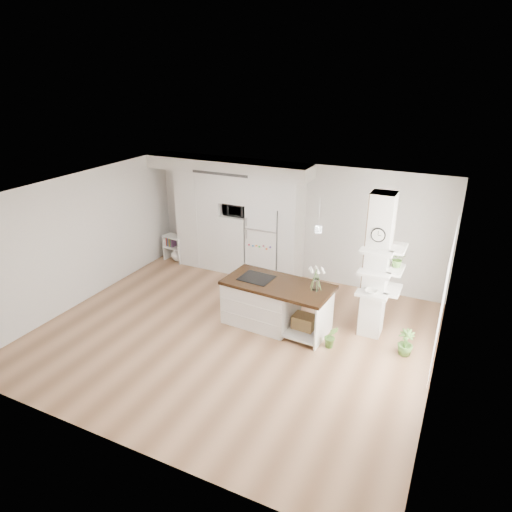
{
  "coord_description": "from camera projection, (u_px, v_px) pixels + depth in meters",
  "views": [
    {
      "loc": [
        3.56,
        -6.39,
        4.63
      ],
      "look_at": [
        0.07,
        0.9,
        1.27
      ],
      "focal_mm": 32.0,
      "sensor_mm": 36.0,
      "label": 1
    }
  ],
  "objects": [
    {
      "name": "decor_bowl",
      "position": [
        371.0,
        291.0,
        7.97
      ],
      "size": [
        0.22,
        0.22,
        0.05
      ],
      "primitive_type": "imported",
      "color": "white",
      "rests_on": "column"
    },
    {
      "name": "microwave",
      "position": [
        236.0,
        209.0,
        10.61
      ],
      "size": [
        0.54,
        0.37,
        0.3
      ],
      "primitive_type": "imported",
      "color": "#2D2D2D",
      "rests_on": "cabinet_wall"
    },
    {
      "name": "shelf_plant",
      "position": [
        398.0,
        259.0,
        7.97
      ],
      "size": [
        0.27,
        0.23,
        0.3
      ],
      "primitive_type": "imported",
      "color": "#4F7F33",
      "rests_on": "column"
    },
    {
      "name": "window",
      "position": [
        445.0,
        294.0,
        6.8
      ],
      "size": [
        0.0,
        2.4,
        2.4
      ],
      "primitive_type": "plane",
      "rotation": [
        1.57,
        0.0,
        -1.57
      ],
      "color": "white",
      "rests_on": "room"
    },
    {
      "name": "kitchen_island",
      "position": [
        267.0,
        301.0,
        8.73
      ],
      "size": [
        2.09,
        1.1,
        1.48
      ],
      "rotation": [
        0.0,
        0.0,
        -0.07
      ],
      "color": "white",
      "rests_on": "floor"
    },
    {
      "name": "pendant_light",
      "position": [
        329.0,
        240.0,
        7.15
      ],
      "size": [
        0.12,
        0.12,
        0.1
      ],
      "primitive_type": "cylinder",
      "color": "white",
      "rests_on": "room"
    },
    {
      "name": "column",
      "position": [
        380.0,
        269.0,
        7.99
      ],
      "size": [
        0.69,
        0.9,
        2.7
      ],
      "color": "silver",
      "rests_on": "floor"
    },
    {
      "name": "floor_plant_b",
      "position": [
        405.0,
        343.0,
        7.85
      ],
      "size": [
        0.28,
        0.28,
        0.48
      ],
      "primitive_type": "imported",
      "rotation": [
        0.0,
        0.0,
        -0.03
      ],
      "color": "#4F7F33",
      "rests_on": "floor"
    },
    {
      "name": "cabinet_wall",
      "position": [
        231.0,
        210.0,
        10.74
      ],
      "size": [
        4.0,
        0.71,
        2.7
      ],
      "color": "white",
      "rests_on": "floor"
    },
    {
      "name": "room",
      "position": [
        230.0,
        242.0,
        7.81
      ],
      "size": [
        7.04,
        6.04,
        2.72
      ],
      "color": "white",
      "rests_on": "ground"
    },
    {
      "name": "bookshelf",
      "position": [
        176.0,
        250.0,
        11.67
      ],
      "size": [
        0.6,
        0.4,
        0.67
      ],
      "rotation": [
        0.0,
        0.0,
        -0.14
      ],
      "color": "white",
      "rests_on": "floor"
    },
    {
      "name": "floor",
      "position": [
        232.0,
        335.0,
        8.52
      ],
      "size": [
        7.0,
        6.0,
        0.01
      ],
      "primitive_type": "cube",
      "color": "tan",
      "rests_on": "ground"
    },
    {
      "name": "refrigerator",
      "position": [
        266.0,
        241.0,
        10.63
      ],
      "size": [
        0.78,
        0.69,
        1.75
      ],
      "color": "white",
      "rests_on": "floor"
    },
    {
      "name": "floor_plant_a",
      "position": [
        331.0,
        337.0,
        8.06
      ],
      "size": [
        0.29,
        0.27,
        0.44
      ],
      "primitive_type": "imported",
      "rotation": [
        0.0,
        0.0,
        0.37
      ],
      "color": "#4F7F33",
      "rests_on": "floor"
    }
  ]
}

